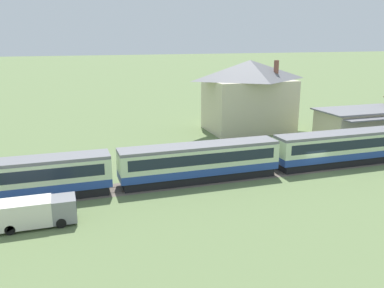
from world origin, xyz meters
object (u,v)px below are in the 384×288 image
(station_building, at_px, (361,125))
(delivery_truck_grey, at_px, (35,212))
(station_house_grey_roof, at_px, (249,95))
(passenger_train, at_px, (202,160))

(station_building, bearing_deg, delivery_truck_grey, -161.65)
(station_building, distance_m, delivery_truck_grey, 46.48)
(delivery_truck_grey, bearing_deg, station_building, 18.35)
(delivery_truck_grey, bearing_deg, station_house_grey_roof, 39.68)
(station_building, bearing_deg, passenger_train, -162.60)
(passenger_train, height_order, station_building, station_building)
(passenger_train, bearing_deg, delivery_truck_grey, -160.07)
(station_house_grey_roof, xyz_separation_m, delivery_truck_grey, (-31.51, -26.14, -4.61))
(passenger_train, bearing_deg, station_house_grey_roof, 53.19)
(passenger_train, xyz_separation_m, delivery_truck_grey, (-16.40, -5.94, -1.00))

